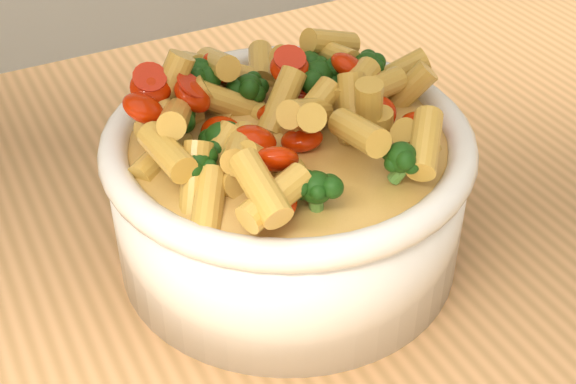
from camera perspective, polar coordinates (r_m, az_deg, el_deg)
name	(u,v)px	position (r m, az deg, el deg)	size (l,w,h in m)	color
serving_bowl	(288,190)	(0.52, 0.00, 0.11)	(0.24, 0.24, 0.10)	white
pasta_salad	(288,108)	(0.49, 0.00, 5.97)	(0.19, 0.19, 0.04)	gold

